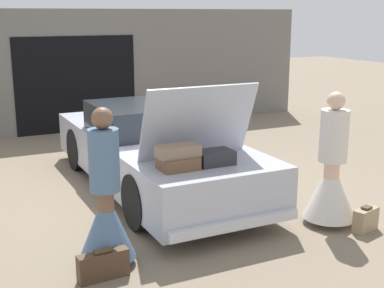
{
  "coord_description": "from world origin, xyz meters",
  "views": [
    {
      "loc": [
        -3.06,
        -7.55,
        2.69
      ],
      "look_at": [
        0.0,
        -1.36,
        1.0
      ],
      "focal_mm": 50.0,
      "sensor_mm": 36.0,
      "label": 1
    }
  ],
  "objects_px": {
    "suitcase_beside_left_person": "(103,265)",
    "person_left": "(106,210)",
    "person_right": "(331,178)",
    "car": "(153,150)",
    "suitcase_beside_right_person": "(366,220)"
  },
  "relations": [
    {
      "from": "car",
      "to": "suitcase_beside_right_person",
      "type": "height_order",
      "value": "car"
    },
    {
      "from": "car",
      "to": "suitcase_beside_left_person",
      "type": "distance_m",
      "value": 3.1
    },
    {
      "from": "suitcase_beside_left_person",
      "to": "suitcase_beside_right_person",
      "type": "xyz_separation_m",
      "value": [
        3.36,
        -0.25,
        -0.0
      ]
    },
    {
      "from": "person_left",
      "to": "suitcase_beside_right_person",
      "type": "xyz_separation_m",
      "value": [
        3.22,
        -0.56,
        -0.48
      ]
    },
    {
      "from": "car",
      "to": "person_right",
      "type": "distance_m",
      "value": 2.85
    },
    {
      "from": "suitcase_beside_left_person",
      "to": "car",
      "type": "bearing_deg",
      "value": 57.87
    },
    {
      "from": "car",
      "to": "person_left",
      "type": "height_order",
      "value": "car"
    },
    {
      "from": "person_right",
      "to": "car",
      "type": "bearing_deg",
      "value": 17.61
    },
    {
      "from": "person_left",
      "to": "person_right",
      "type": "relative_size",
      "value": 1.01
    },
    {
      "from": "car",
      "to": "person_left",
      "type": "relative_size",
      "value": 2.87
    },
    {
      "from": "person_left",
      "to": "person_right",
      "type": "height_order",
      "value": "person_left"
    },
    {
      "from": "suitcase_beside_left_person",
      "to": "person_left",
      "type": "bearing_deg",
      "value": 64.82
    },
    {
      "from": "car",
      "to": "suitcase_beside_right_person",
      "type": "bearing_deg",
      "value": -58.63
    },
    {
      "from": "suitcase_beside_right_person",
      "to": "person_right",
      "type": "bearing_deg",
      "value": 120.7
    },
    {
      "from": "person_right",
      "to": "suitcase_beside_left_person",
      "type": "height_order",
      "value": "person_right"
    }
  ]
}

